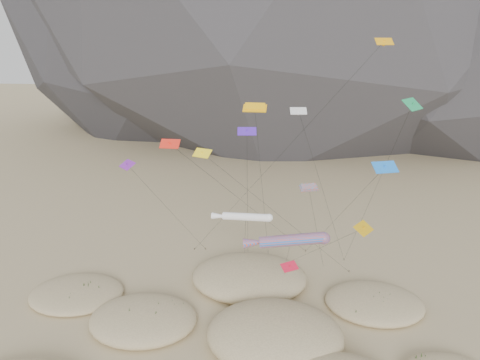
% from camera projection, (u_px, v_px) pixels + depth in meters
% --- Properties ---
extents(dunes, '(52.11, 37.05, 4.59)m').
position_uv_depth(dunes, '(229.00, 336.00, 49.59)').
color(dunes, '#CCB789').
rests_on(dunes, ground).
extents(dune_grass, '(40.73, 29.41, 1.49)m').
position_uv_depth(dune_grass, '(241.00, 337.00, 49.25)').
color(dune_grass, black).
rests_on(dune_grass, ground).
extents(kite_stakes, '(22.62, 5.86, 0.30)m').
position_uv_depth(kite_stakes, '(272.00, 258.00, 67.98)').
color(kite_stakes, '#3F2D1E').
rests_on(kite_stakes, ground).
extents(rainbow_tube_kite, '(9.10, 16.23, 11.81)m').
position_uv_depth(rainbow_tube_kite, '(289.00, 240.00, 48.68)').
color(rainbow_tube_kite, '#F44319').
rests_on(rainbow_tube_kite, ground).
extents(white_tube_kite, '(7.28, 12.33, 11.94)m').
position_uv_depth(white_tube_kite, '(243.00, 217.00, 53.77)').
color(white_tube_kite, white).
rests_on(white_tube_kite, ground).
extents(orange_parafoil, '(3.09, 8.64, 23.54)m').
position_uv_depth(orange_parafoil, '(255.00, 109.00, 55.28)').
color(orange_parafoil, '#F2AA0C').
rests_on(orange_parafoil, ground).
extents(multi_parafoil, '(4.22, 12.06, 15.78)m').
position_uv_depth(multi_parafoil, '(309.00, 189.00, 50.99)').
color(multi_parafoil, '#FF3C1A').
rests_on(multi_parafoil, ground).
extents(delta_kites, '(32.11, 23.05, 30.91)m').
position_uv_depth(delta_kites, '(293.00, 157.00, 49.19)').
color(delta_kites, '#4E21C1').
rests_on(delta_kites, ground).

